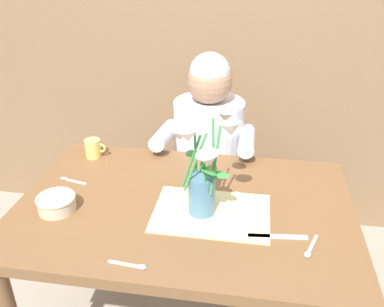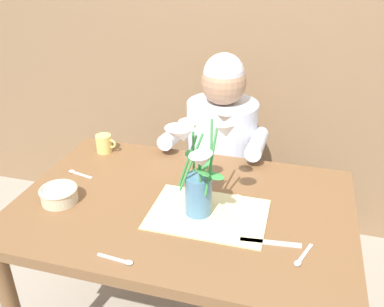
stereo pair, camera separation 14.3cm
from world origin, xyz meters
TOP-DOWN VIEW (x-y plane):
  - wood_panel_backdrop at (0.00, 1.05)m, footprint 4.00×0.10m
  - dining_table at (0.00, 0.00)m, footprint 1.20×0.80m
  - seated_person at (0.01, 0.62)m, footprint 0.45×0.47m
  - striped_placemat at (0.10, -0.04)m, footprint 0.40×0.28m
  - flower_vase at (0.07, -0.05)m, footprint 0.25×0.24m
  - ceramic_bowl at (-0.43, -0.11)m, footprint 0.14×0.14m
  - dinner_knife at (0.33, -0.14)m, footprint 0.19×0.04m
  - ceramic_mug at (-0.45, 0.29)m, footprint 0.09×0.07m
  - spoon_0 at (0.25, 0.07)m, footprint 0.12×0.05m
  - spoon_1 at (-0.47, 0.09)m, footprint 0.12×0.04m
  - spoon_2 at (0.42, -0.18)m, footprint 0.06×0.12m
  - spoon_3 at (-0.09, -0.34)m, footprint 0.12×0.03m

SIDE VIEW (x-z plane):
  - seated_person at x=0.01m, z-range 0.00..1.13m
  - dining_table at x=0.00m, z-range 0.27..1.01m
  - striped_placemat at x=0.10m, z-range 0.74..0.74m
  - dinner_knife at x=0.33m, z-range 0.74..0.74m
  - spoon_0 at x=0.25m, z-range 0.74..0.75m
  - spoon_1 at x=-0.47m, z-range 0.74..0.75m
  - spoon_2 at x=0.42m, z-range 0.74..0.75m
  - spoon_3 at x=-0.09m, z-range 0.74..0.75m
  - ceramic_bowl at x=-0.43m, z-range 0.74..0.80m
  - ceramic_mug at x=-0.45m, z-range 0.74..0.82m
  - flower_vase at x=0.07m, z-range 0.75..1.11m
  - wood_panel_backdrop at x=0.00m, z-range 0.00..2.50m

